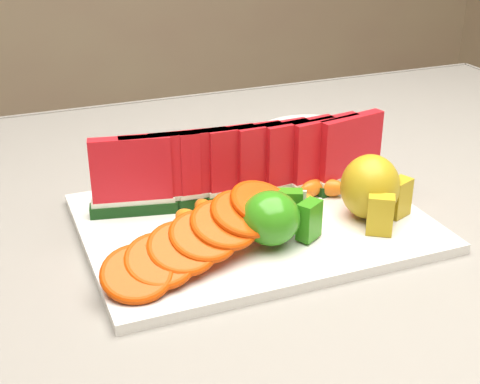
{
  "coord_description": "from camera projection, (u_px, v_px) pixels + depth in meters",
  "views": [
    {
      "loc": [
        -0.27,
        -0.68,
        1.14
      ],
      "look_at": [
        -0.01,
        -0.03,
        0.81
      ],
      "focal_mm": 50.0,
      "sensor_mm": 36.0,
      "label": 1
    }
  ],
  "objects": [
    {
      "name": "side_plate",
      "position": [
        313.0,
        135.0,
        1.08
      ],
      "size": [
        0.2,
        0.2,
        0.01
      ],
      "color": "silver",
      "rests_on": "tablecloth"
    },
    {
      "name": "orange_fan_back",
      "position": [
        223.0,
        162.0,
        0.9
      ],
      "size": [
        0.34,
        0.11,
        0.05
      ],
      "color": "#F4510A",
      "rests_on": "platter"
    },
    {
      "name": "tangerine_segments",
      "position": [
        266.0,
        205.0,
        0.81
      ],
      "size": [
        0.23,
        0.07,
        0.02
      ],
      "color": "#EA501C",
      "rests_on": "platter"
    },
    {
      "name": "pear_cluster",
      "position": [
        372.0,
        189.0,
        0.79
      ],
      "size": [
        0.09,
        0.1,
        0.08
      ],
      "color": "#B56D05",
      "rests_on": "platter"
    },
    {
      "name": "tablecloth",
      "position": [
        236.0,
        248.0,
        0.84
      ],
      "size": [
        1.53,
        1.03,
        0.2
      ],
      "color": "gray",
      "rests_on": "table"
    },
    {
      "name": "table",
      "position": [
        236.0,
        290.0,
        0.87
      ],
      "size": [
        1.4,
        0.9,
        0.75
      ],
      "color": "#46281C",
      "rests_on": "ground"
    },
    {
      "name": "orange_fan_front",
      "position": [
        203.0,
        236.0,
        0.7
      ],
      "size": [
        0.25,
        0.14,
        0.06
      ],
      "color": "#F4510A",
      "rests_on": "platter"
    },
    {
      "name": "platter",
      "position": [
        253.0,
        222.0,
        0.8
      ],
      "size": [
        0.4,
        0.3,
        0.01
      ],
      "color": "silver",
      "rests_on": "tablecloth"
    },
    {
      "name": "apple_cluster",
      "position": [
        276.0,
        217.0,
        0.73
      ],
      "size": [
        0.1,
        0.08,
        0.06
      ],
      "color": "#1E871D",
      "rests_on": "platter"
    },
    {
      "name": "watermelon_row",
      "position": [
        245.0,
        166.0,
        0.83
      ],
      "size": [
        0.39,
        0.07,
        0.1
      ],
      "color": "#103D1A",
      "rests_on": "platter"
    }
  ]
}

